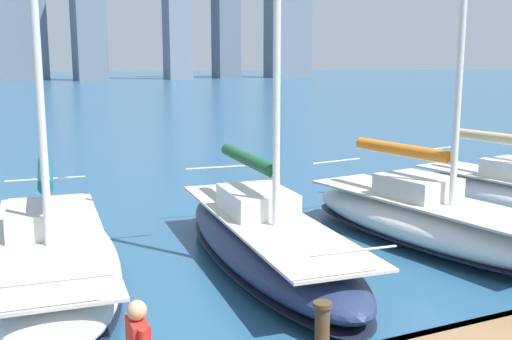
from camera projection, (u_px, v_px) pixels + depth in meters
The scene contains 4 objects.
sailboat_orange at pixel (430, 219), 15.40m from camera, with size 3.60×8.68×11.01m.
sailboat_forest at pixel (264, 237), 13.83m from camera, with size 3.22×9.35×11.87m.
sailboat_teal at pixel (50, 253), 12.86m from camera, with size 3.60×9.38×12.85m.
mooring_post at pixel (322, 333), 8.02m from camera, with size 0.26×0.26×0.91m.
Camera 1 is at (5.84, 5.36, 4.66)m, focal length 42.00 mm.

